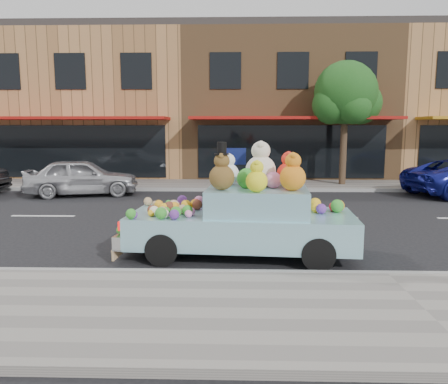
{
  "coord_description": "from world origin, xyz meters",
  "views": [
    {
      "loc": [
        -2.51,
        -12.03,
        2.5
      ],
      "look_at": [
        -2.74,
        -3.6,
        1.25
      ],
      "focal_mm": 35.0,
      "sensor_mm": 36.0,
      "label": 1
    }
  ],
  "objects": [
    {
      "name": "near_kerb",
      "position": [
        0.0,
        -5.0,
        0.07
      ],
      "size": [
        60.0,
        0.12,
        0.13
      ],
      "primitive_type": "cube",
      "color": "gray",
      "rests_on": "ground"
    },
    {
      "name": "street_tree",
      "position": [
        2.03,
        6.55,
        3.69
      ],
      "size": [
        3.0,
        2.7,
        5.22
      ],
      "color": "#38281C",
      "rests_on": "ground"
    },
    {
      "name": "car_silver",
      "position": [
        -8.2,
        3.82,
        0.69
      ],
      "size": [
        4.29,
        2.48,
        1.37
      ],
      "primitive_type": "imported",
      "rotation": [
        0.0,
        0.0,
        1.8
      ],
      "color": "#BABBBF",
      "rests_on": "ground"
    },
    {
      "name": "storefront_mid",
      "position": [
        0.0,
        11.97,
        3.64
      ],
      "size": [
        10.0,
        9.8,
        7.3
      ],
      "color": "olive",
      "rests_on": "ground"
    },
    {
      "name": "ground",
      "position": [
        0.0,
        0.0,
        0.0
      ],
      "size": [
        120.0,
        120.0,
        0.0
      ],
      "primitive_type": "plane",
      "color": "black",
      "rests_on": "ground"
    },
    {
      "name": "storefront_left",
      "position": [
        -10.0,
        11.97,
        3.64
      ],
      "size": [
        10.0,
        9.8,
        7.3
      ],
      "color": "#AB7848",
      "rests_on": "ground"
    },
    {
      "name": "art_car",
      "position": [
        -2.36,
        -3.7,
        0.8
      ],
      "size": [
        4.6,
        2.07,
        2.24
      ],
      "rotation": [
        0.0,
        0.0,
        -0.08
      ],
      "color": "black",
      "rests_on": "ground"
    },
    {
      "name": "far_sidewalk",
      "position": [
        0.0,
        6.5,
        0.06
      ],
      "size": [
        60.0,
        3.0,
        0.12
      ],
      "primitive_type": "cube",
      "color": "gray",
      "rests_on": "ground"
    },
    {
      "name": "far_kerb",
      "position": [
        0.0,
        5.0,
        0.07
      ],
      "size": [
        60.0,
        0.12,
        0.13
      ],
      "primitive_type": "cube",
      "color": "gray",
      "rests_on": "ground"
    },
    {
      "name": "near_sidewalk",
      "position": [
        0.0,
        -6.5,
        0.06
      ],
      "size": [
        60.0,
        3.0,
        0.12
      ],
      "primitive_type": "cube",
      "color": "gray",
      "rests_on": "ground"
    }
  ]
}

